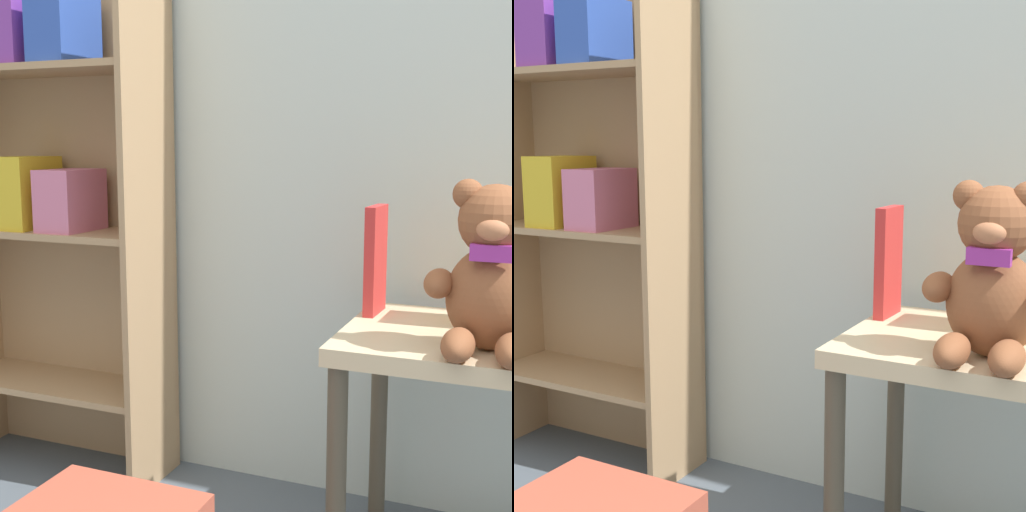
% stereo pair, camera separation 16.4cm
% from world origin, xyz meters
% --- Properties ---
extents(bookshelf_side, '(0.64, 0.25, 1.36)m').
position_xyz_m(bookshelf_side, '(-1.01, 1.33, 0.77)').
color(bookshelf_side, tan).
rests_on(bookshelf_side, ground_plane).
extents(display_table, '(0.53, 0.43, 0.55)m').
position_xyz_m(display_table, '(0.14, 1.15, 0.45)').
color(display_table, beige).
rests_on(display_table, ground_plane).
extents(teddy_bear, '(0.24, 0.22, 0.32)m').
position_xyz_m(teddy_bear, '(0.17, 1.04, 0.69)').
color(teddy_bear, brown).
rests_on(teddy_bear, display_table).
extents(book_standing_red, '(0.03, 0.11, 0.24)m').
position_xyz_m(book_standing_red, '(-0.10, 1.25, 0.67)').
color(book_standing_red, red).
rests_on(book_standing_red, display_table).
extents(book_standing_yellow, '(0.04, 0.12, 0.24)m').
position_xyz_m(book_standing_yellow, '(0.14, 1.24, 0.67)').
color(book_standing_yellow, gold).
rests_on(book_standing_yellow, display_table).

